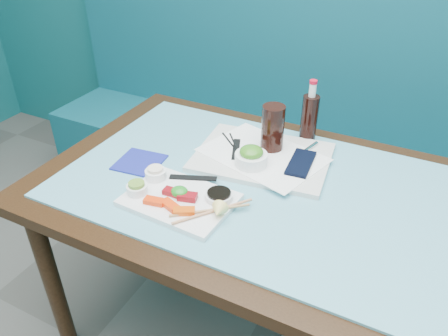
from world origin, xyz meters
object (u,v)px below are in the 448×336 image
at_px(seaweed_bowl, 251,159).
at_px(cola_bottle_body, 309,118).
at_px(dining_table, 258,206).
at_px(serving_tray, 262,157).
at_px(cola_glass, 273,128).
at_px(blue_napkin, 140,162).
at_px(sashimi_plate, 180,200).
at_px(booth_bench, 321,160).

xyz_separation_m(seaweed_bowl, cola_bottle_body, (0.10, 0.28, 0.05)).
height_order(dining_table, seaweed_bowl, seaweed_bowl).
xyz_separation_m(serving_tray, cola_bottle_body, (0.09, 0.20, 0.08)).
distance_m(serving_tray, cola_glass, 0.10).
bearing_deg(blue_napkin, sashimi_plate, -27.54).
bearing_deg(blue_napkin, seaweed_bowl, 21.18).
relative_size(serving_tray, cola_bottle_body, 2.62).
bearing_deg(dining_table, seaweed_bowl, 133.11).
distance_m(dining_table, cola_bottle_body, 0.39).
xyz_separation_m(booth_bench, dining_table, (0.00, -0.84, 0.29)).
relative_size(seaweed_bowl, blue_napkin, 0.73).
bearing_deg(seaweed_bowl, dining_table, -46.89).
height_order(booth_bench, serving_tray, booth_bench).
bearing_deg(dining_table, sashimi_plate, -131.36).
relative_size(cola_glass, blue_napkin, 1.10).
height_order(booth_bench, sashimi_plate, booth_bench).
xyz_separation_m(cola_bottle_body, blue_napkin, (-0.45, -0.41, -0.08)).
xyz_separation_m(booth_bench, seaweed_bowl, (-0.06, -0.78, 0.42)).
relative_size(dining_table, blue_napkin, 9.63).
bearing_deg(sashimi_plate, cola_bottle_body, 71.13).
distance_m(sashimi_plate, serving_tray, 0.35).
distance_m(serving_tray, cola_bottle_body, 0.24).
bearing_deg(booth_bench, dining_table, -90.00).
bearing_deg(blue_napkin, serving_tray, 30.35).
bearing_deg(dining_table, blue_napkin, -169.77).
height_order(cola_glass, blue_napkin, cola_glass).
xyz_separation_m(dining_table, seaweed_bowl, (-0.06, 0.06, 0.13)).
bearing_deg(booth_bench, cola_bottle_body, -84.99).
bearing_deg(serving_tray, cola_glass, 73.13).
relative_size(sashimi_plate, seaweed_bowl, 2.94).
height_order(dining_table, blue_napkin, blue_napkin).
height_order(serving_tray, cola_glass, cola_glass).
bearing_deg(serving_tray, sashimi_plate, -117.08).
relative_size(dining_table, seaweed_bowl, 13.17).
relative_size(serving_tray, cola_glass, 2.77).
relative_size(dining_table, sashimi_plate, 4.48).
relative_size(sashimi_plate, blue_napkin, 2.15).
relative_size(sashimi_plate, serving_tray, 0.71).
bearing_deg(booth_bench, cola_glass, -93.34).
bearing_deg(blue_napkin, booth_bench, 65.99).
bearing_deg(blue_napkin, cola_bottle_body, 42.57).
xyz_separation_m(sashimi_plate, blue_napkin, (-0.23, 0.12, -0.01)).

